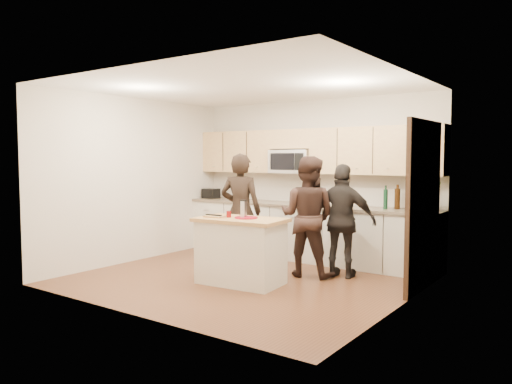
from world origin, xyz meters
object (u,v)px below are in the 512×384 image
Objects in this scene: woman_left at (241,211)px; woman_center at (308,216)px; toaster at (211,193)px; island at (241,251)px; woman_right at (343,221)px.

woman_left is 1.03× the size of woman_center.
woman_left is 1.11m from woman_center.
woman_center is (2.67, -0.97, -0.16)m from toaster.
woman_center is (1.10, 0.15, -0.02)m from woman_left.
woman_right is at bearing 44.49° from island.
island is 2.94m from toaster.
toaster is 0.16× the size of woman_center.
woman_right reaches higher than toaster.
toaster is 2.85m from woman_center.
island is 1.07m from woman_left.
toaster is (-2.16, 1.90, 0.58)m from island.
island is 0.77× the size of woman_right.
woman_left is (1.57, -1.13, -0.14)m from toaster.
island is at bearing 52.46° from woman_center.
woman_center is 1.07× the size of woman_right.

